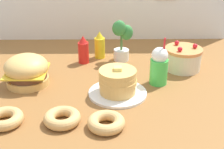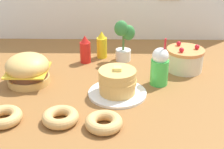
# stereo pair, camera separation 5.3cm
# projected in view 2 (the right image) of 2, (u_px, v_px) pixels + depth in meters

# --- Properties ---
(ground_plane) EXTENTS (2.16, 1.96, 0.02)m
(ground_plane) POSITION_uv_depth(u_px,v_px,m) (104.00, 92.00, 2.00)
(ground_plane) COLOR brown
(burger) EXTENTS (0.28, 0.28, 0.20)m
(burger) POSITION_uv_depth(u_px,v_px,m) (28.00, 69.00, 2.05)
(burger) COLOR #DBA859
(burger) RESTS_ON ground_plane
(pancake_stack) EXTENTS (0.36, 0.36, 0.18)m
(pancake_stack) POSITION_uv_depth(u_px,v_px,m) (117.00, 84.00, 1.92)
(pancake_stack) COLOR white
(pancake_stack) RESTS_ON ground_plane
(layer_cake) EXTENTS (0.26, 0.26, 0.19)m
(layer_cake) POSITION_uv_depth(u_px,v_px,m) (185.00, 59.00, 2.24)
(layer_cake) COLOR beige
(layer_cake) RESTS_ON ground_plane
(ketchup_bottle) EXTENTS (0.08, 0.08, 0.21)m
(ketchup_bottle) POSITION_uv_depth(u_px,v_px,m) (85.00, 50.00, 2.35)
(ketchup_bottle) COLOR red
(ketchup_bottle) RESTS_ON ground_plane
(mustard_bottle) EXTENTS (0.08, 0.08, 0.21)m
(mustard_bottle) POSITION_uv_depth(u_px,v_px,m) (102.00, 45.00, 2.44)
(mustard_bottle) COLOR yellow
(mustard_bottle) RESTS_ON ground_plane
(cream_soda_cup) EXTENTS (0.12, 0.12, 0.32)m
(cream_soda_cup) POSITION_uv_depth(u_px,v_px,m) (160.00, 67.00, 2.02)
(cream_soda_cup) COLOR green
(cream_soda_cup) RESTS_ON ground_plane
(donut_pink_glaze) EXTENTS (0.20, 0.20, 0.06)m
(donut_pink_glaze) POSITION_uv_depth(u_px,v_px,m) (4.00, 117.00, 1.67)
(donut_pink_glaze) COLOR tan
(donut_pink_glaze) RESTS_ON ground_plane
(donut_chocolate) EXTENTS (0.20, 0.20, 0.06)m
(donut_chocolate) POSITION_uv_depth(u_px,v_px,m) (60.00, 117.00, 1.67)
(donut_chocolate) COLOR tan
(donut_chocolate) RESTS_ON ground_plane
(donut_vanilla) EXTENTS (0.20, 0.20, 0.06)m
(donut_vanilla) POSITION_uv_depth(u_px,v_px,m) (104.00, 122.00, 1.62)
(donut_vanilla) COLOR tan
(donut_vanilla) RESTS_ON ground_plane
(potted_plant) EXTENTS (0.15, 0.13, 0.32)m
(potted_plant) POSITION_uv_depth(u_px,v_px,m) (123.00, 39.00, 2.36)
(potted_plant) COLOR white
(potted_plant) RESTS_ON ground_plane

